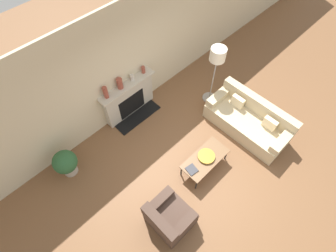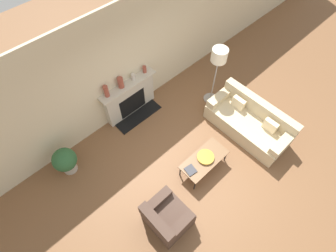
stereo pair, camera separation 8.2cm
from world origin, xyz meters
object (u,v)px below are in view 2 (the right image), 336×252
(couch, at_px, (249,122))
(book, at_px, (191,170))
(fireplace, at_px, (130,98))
(floor_lamp, at_px, (218,60))
(mantel_vase_right, at_px, (145,69))
(coffee_table, at_px, (204,160))
(mantel_vase_center_right, at_px, (133,77))
(mantel_vase_center_left, at_px, (121,83))
(potted_plant, at_px, (65,161))
(mantel_vase_left, at_px, (106,91))
(armchair_near, at_px, (167,218))
(bowl, at_px, (206,157))

(couch, xyz_separation_m, book, (-1.99, 0.06, 0.12))
(book, bearing_deg, fireplace, 92.42)
(floor_lamp, height_order, mantel_vase_right, floor_lamp)
(coffee_table, distance_m, mantel_vase_center_right, 2.50)
(book, bearing_deg, mantel_vase_center_left, 96.24)
(book, height_order, mantel_vase_center_left, mantel_vase_center_left)
(fireplace, relative_size, coffee_table, 1.38)
(mantel_vase_right, bearing_deg, potted_plant, -171.95)
(fireplace, distance_m, coffee_table, 2.39)
(couch, xyz_separation_m, mantel_vase_center_left, (-1.87, 2.44, 0.85))
(fireplace, distance_m, couch, 2.97)
(mantel_vase_left, height_order, mantel_vase_center_right, mantel_vase_left)
(couch, bearing_deg, mantel_vase_right, -154.29)
(book, distance_m, mantel_vase_left, 2.50)
(potted_plant, bearing_deg, mantel_vase_center_left, 10.94)
(fireplace, bearing_deg, mantel_vase_left, 178.38)
(coffee_table, relative_size, mantel_vase_left, 3.64)
(fireplace, bearing_deg, mantel_vase_right, 1.64)
(armchair_near, distance_m, mantel_vase_left, 2.94)
(mantel_vase_left, height_order, mantel_vase_right, mantel_vase_left)
(fireplace, xyz_separation_m, armchair_near, (-1.28, -2.71, -0.18))
(mantel_vase_center_right, bearing_deg, bowl, -90.42)
(mantel_vase_left, bearing_deg, coffee_table, -73.99)
(fireplace, relative_size, couch, 0.75)
(fireplace, xyz_separation_m, bowl, (0.18, -2.37, -0.05))
(couch, bearing_deg, floor_lamp, 176.24)
(bowl, distance_m, mantel_vase_center_right, 2.47)
(mantel_vase_left, bearing_deg, mantel_vase_right, 0.00)
(mantel_vase_center_right, bearing_deg, mantel_vase_right, 0.00)
(mantel_vase_center_right, bearing_deg, fireplace, -175.51)
(mantel_vase_right, height_order, potted_plant, mantel_vase_right)
(armchair_near, xyz_separation_m, mantel_vase_left, (0.73, 2.72, 0.85))
(mantel_vase_left, bearing_deg, potted_plant, -166.34)
(couch, xyz_separation_m, coffee_table, (-1.58, 0.04, 0.07))
(armchair_near, bearing_deg, book, -71.01)
(fireplace, height_order, mantel_vase_left, mantel_vase_left)
(bowl, bearing_deg, potted_plant, 138.20)
(mantel_vase_center_left, bearing_deg, couch, -52.42)
(couch, distance_m, mantel_vase_right, 2.82)
(bowl, xyz_separation_m, mantel_vase_right, (0.36, 2.39, 0.66))
(bowl, xyz_separation_m, mantel_vase_center_right, (0.02, 2.39, 0.65))
(floor_lamp, xyz_separation_m, mantel_vase_right, (-1.26, 1.17, -0.27))
(mantel_vase_center_right, xyz_separation_m, mantel_vase_right, (0.35, 0.00, 0.01))
(coffee_table, height_order, potted_plant, potted_plant)
(mantel_vase_left, relative_size, mantel_vase_right, 1.74)
(book, xyz_separation_m, mantel_vase_right, (0.81, 2.37, 0.68))
(armchair_near, height_order, potted_plant, armchair_near)
(couch, height_order, book, couch)
(couch, xyz_separation_m, potted_plant, (-3.79, 2.07, 0.11))
(couch, distance_m, book, 1.99)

